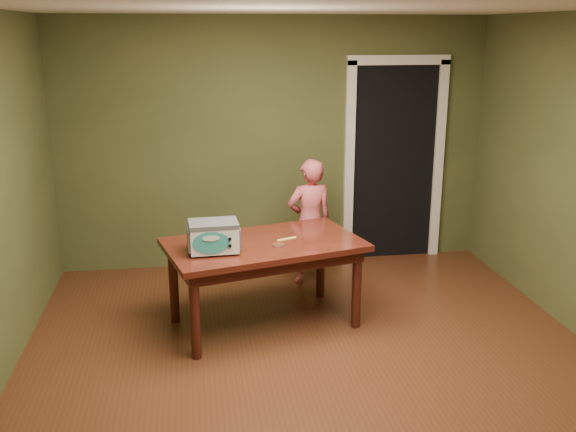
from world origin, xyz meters
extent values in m
plane|color=#542918|center=(0.00, 0.00, 0.00)|extent=(5.00, 5.00, 0.00)
cube|color=#4E542C|center=(0.00, 2.50, 1.30)|extent=(4.50, 0.02, 2.60)
cube|color=#4E542C|center=(0.00, -2.50, 1.30)|extent=(4.50, 0.02, 2.60)
cube|color=white|center=(0.00, 0.00, 2.60)|extent=(4.50, 5.00, 0.02)
cube|color=black|center=(1.30, 2.80, 1.05)|extent=(0.90, 0.60, 2.10)
cube|color=black|center=(1.30, 2.48, 1.05)|extent=(0.90, 0.02, 2.10)
cube|color=white|center=(0.80, 2.47, 1.05)|extent=(0.10, 0.06, 2.20)
cube|color=white|center=(1.80, 2.47, 1.05)|extent=(0.10, 0.06, 2.20)
cube|color=white|center=(1.30, 2.47, 2.15)|extent=(1.10, 0.06, 0.10)
cube|color=#3C130D|center=(-0.30, 0.95, 0.72)|extent=(1.77, 1.27, 0.05)
cube|color=#38130E|center=(-0.30, 0.95, 0.65)|extent=(1.63, 1.12, 0.10)
cylinder|color=#38130E|center=(-0.89, 0.44, 0.35)|extent=(0.08, 0.08, 0.70)
cylinder|color=#38130E|center=(-1.06, 1.11, 0.35)|extent=(0.08, 0.08, 0.70)
cylinder|color=#38130E|center=(0.47, 0.78, 0.35)|extent=(0.08, 0.08, 0.70)
cylinder|color=#38130E|center=(0.29, 1.46, 0.35)|extent=(0.08, 0.08, 0.70)
cylinder|color=#4C4F54|center=(-0.87, 0.65, 0.76)|extent=(0.03, 0.03, 0.02)
cylinder|color=#4C4F54|center=(-0.88, 0.85, 0.76)|extent=(0.03, 0.03, 0.02)
cylinder|color=#4C4F54|center=(-0.56, 0.66, 0.76)|extent=(0.03, 0.03, 0.02)
cylinder|color=#4C4F54|center=(-0.57, 0.86, 0.76)|extent=(0.03, 0.03, 0.02)
cube|color=silver|center=(-0.72, 0.75, 0.87)|extent=(0.39, 0.29, 0.21)
cube|color=#4C4F54|center=(-0.72, 0.75, 0.99)|extent=(0.40, 0.29, 0.03)
cube|color=#4C4F54|center=(-0.91, 0.75, 0.87)|extent=(0.03, 0.24, 0.17)
cube|color=#4C4F54|center=(-0.52, 0.76, 0.87)|extent=(0.03, 0.24, 0.17)
ellipsoid|color=teal|center=(-0.74, 0.61, 0.87)|extent=(0.29, 0.02, 0.18)
cylinder|color=black|center=(-0.60, 0.62, 0.90)|extent=(0.03, 0.01, 0.03)
cylinder|color=black|center=(-0.60, 0.62, 0.84)|extent=(0.02, 0.01, 0.02)
cylinder|color=silver|center=(-0.19, 0.81, 0.76)|extent=(0.10, 0.10, 0.02)
cylinder|color=#54291C|center=(-0.19, 0.81, 0.77)|extent=(0.09, 0.09, 0.01)
cube|color=#FFDC6E|center=(-0.10, 0.98, 0.75)|extent=(0.18, 0.09, 0.01)
imported|color=#CE555F|center=(0.26, 1.85, 0.63)|extent=(0.51, 0.38, 1.26)
camera|label=1|loc=(-0.86, -4.09, 2.45)|focal=40.00mm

